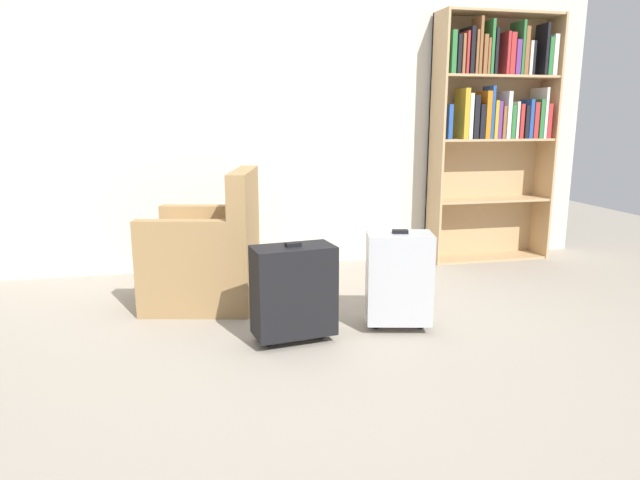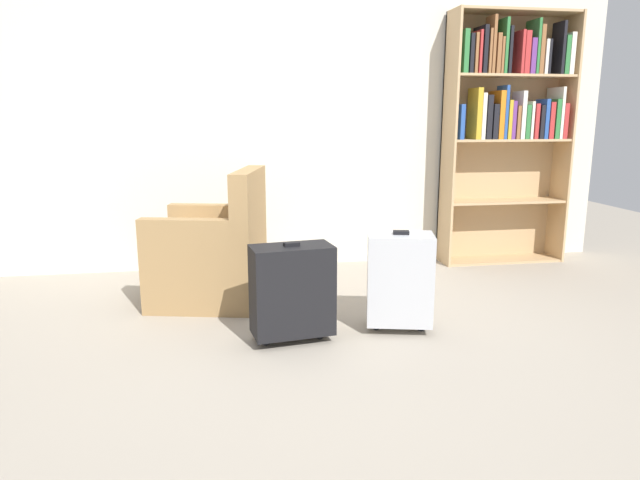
% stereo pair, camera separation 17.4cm
% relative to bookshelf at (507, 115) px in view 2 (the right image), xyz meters
% --- Properties ---
extents(ground_plane, '(9.89, 9.89, 0.00)m').
position_rel_bookshelf_xyz_m(ground_plane, '(-1.89, -1.79, -1.25)').
color(ground_plane, '#9E9384').
extents(back_wall, '(5.65, 0.10, 2.60)m').
position_rel_bookshelf_xyz_m(back_wall, '(-1.89, 0.20, 0.05)').
color(back_wall, beige).
rests_on(back_wall, ground).
extents(bookshelf, '(1.06, 0.30, 2.08)m').
position_rel_bookshelf_xyz_m(bookshelf, '(0.00, 0.00, 0.00)').
color(bookshelf, tan).
rests_on(bookshelf, ground).
extents(armchair, '(0.84, 0.84, 0.90)m').
position_rel_bookshelf_xyz_m(armchair, '(-2.45, -0.71, -0.94)').
color(armchair, '#9E7A4C').
rests_on(armchair, ground).
extents(mug, '(0.12, 0.08, 0.10)m').
position_rel_bookshelf_xyz_m(mug, '(-1.89, -0.94, -1.20)').
color(mug, white).
rests_on(mug, ground).
extents(suitcase_silver, '(0.42, 0.33, 0.60)m').
position_rel_bookshelf_xyz_m(suitcase_silver, '(-1.37, -1.47, -0.94)').
color(suitcase_silver, '#B7BABF').
rests_on(suitcase_silver, ground).
extents(suitcase_black, '(0.47, 0.29, 0.57)m').
position_rel_bookshelf_xyz_m(suitcase_black, '(-2.01, -1.54, -0.95)').
color(suitcase_black, black).
rests_on(suitcase_black, ground).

